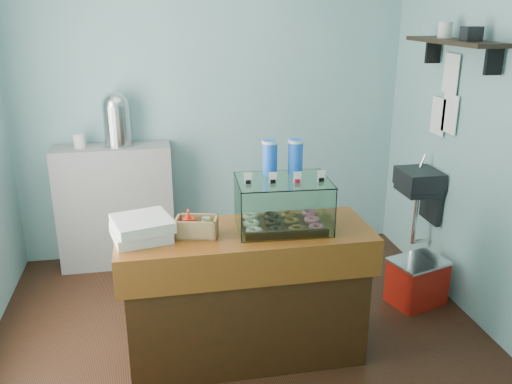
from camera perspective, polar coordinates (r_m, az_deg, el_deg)
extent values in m
plane|color=black|center=(4.06, -1.67, -14.52)|extent=(3.50, 3.50, 0.00)
cube|color=#7AAEB3|center=(4.94, -4.65, 9.16)|extent=(3.50, 0.04, 2.80)
cube|color=#7AAEB3|center=(2.09, 4.60, -4.70)|extent=(3.50, 0.04, 2.80)
cube|color=#7AAEB3|center=(4.13, 23.00, 5.76)|extent=(0.04, 3.00, 2.80)
cube|color=black|center=(4.62, 16.79, 1.32)|extent=(0.30, 0.35, 0.15)
cube|color=black|center=(4.74, 17.96, -0.90)|extent=(0.04, 0.30, 0.35)
cylinder|color=silver|center=(4.70, 17.14, 3.12)|extent=(0.02, 0.02, 0.12)
cylinder|color=silver|center=(4.73, 16.39, -2.72)|extent=(0.04, 0.04, 0.45)
cube|color=black|center=(4.22, 20.12, 14.65)|extent=(0.25, 1.00, 0.03)
cube|color=black|center=(3.93, 23.75, 12.50)|extent=(0.12, 0.03, 0.18)
cube|color=black|center=(4.61, 18.15, 13.88)|extent=(0.12, 0.03, 0.18)
cube|color=white|center=(4.48, 19.72, 7.75)|extent=(0.01, 0.21, 0.30)
cube|color=white|center=(4.63, 18.61, 7.58)|extent=(0.01, 0.21, 0.30)
cube|color=white|center=(4.48, 19.83, 11.64)|extent=(0.01, 0.21, 0.30)
cube|color=#3C1C0B|center=(3.62, -1.09, -11.12)|extent=(1.50, 0.56, 0.84)
cube|color=#492409|center=(3.42, -1.14, -4.59)|extent=(1.60, 0.60, 0.06)
cube|color=#492409|center=(3.22, -0.27, -8.50)|extent=(1.60, 0.04, 0.18)
cube|color=gray|center=(4.97, -14.52, -1.50)|extent=(1.00, 0.32, 1.10)
cube|color=black|center=(3.47, 2.80, -3.56)|extent=(0.53, 0.39, 0.02)
torus|color=beige|center=(3.32, -0.16, -4.11)|extent=(0.10, 0.10, 0.03)
torus|color=black|center=(3.33, 2.08, -3.99)|extent=(0.10, 0.10, 0.03)
torus|color=brown|center=(3.36, 4.29, -3.86)|extent=(0.10, 0.10, 0.03)
torus|color=#CC607A|center=(3.39, 6.47, -3.73)|extent=(0.10, 0.10, 0.03)
torus|color=beige|center=(3.43, -0.44, -3.32)|extent=(0.10, 0.10, 0.03)
torus|color=black|center=(3.45, 1.73, -3.20)|extent=(0.10, 0.10, 0.03)
torus|color=brown|center=(3.47, 3.87, -3.09)|extent=(0.10, 0.10, 0.03)
torus|color=#CC607A|center=(3.50, 5.98, -2.97)|extent=(0.10, 0.10, 0.03)
torus|color=beige|center=(3.54, -0.69, -2.57)|extent=(0.10, 0.10, 0.03)
torus|color=black|center=(3.56, 1.41, -2.47)|extent=(0.10, 0.10, 0.03)
torus|color=brown|center=(3.58, 3.48, -2.36)|extent=(0.10, 0.10, 0.03)
torus|color=#CC607A|center=(3.61, 5.53, -2.25)|extent=(0.10, 0.10, 0.03)
cube|color=white|center=(3.22, 3.51, -2.56)|extent=(0.57, 0.04, 0.31)
cube|color=white|center=(3.61, 2.24, -0.17)|extent=(0.57, 0.04, 0.31)
cube|color=white|center=(3.37, -1.93, -1.53)|extent=(0.03, 0.41, 0.31)
cube|color=white|center=(3.48, 7.47, -1.07)|extent=(0.03, 0.41, 0.31)
cube|color=white|center=(3.36, 2.88, 1.24)|extent=(0.60, 0.46, 0.01)
cube|color=white|center=(3.27, -0.83, 1.45)|extent=(0.05, 0.01, 0.07)
cube|color=black|center=(3.28, -0.83, 1.06)|extent=(0.03, 0.02, 0.02)
cube|color=white|center=(3.29, 1.77, 1.55)|extent=(0.05, 0.01, 0.07)
cube|color=black|center=(3.30, 1.76, 1.17)|extent=(0.03, 0.02, 0.02)
cube|color=white|center=(3.32, 4.33, 1.65)|extent=(0.05, 0.01, 0.07)
cube|color=red|center=(3.33, 4.32, 1.28)|extent=(0.03, 0.02, 0.02)
cube|color=white|center=(3.35, 6.84, 1.75)|extent=(0.05, 0.01, 0.07)
cube|color=black|center=(3.36, 6.82, 1.38)|extent=(0.03, 0.02, 0.02)
cylinder|color=blue|center=(3.45, 1.47, 3.67)|extent=(0.09, 0.09, 0.22)
cylinder|color=silver|center=(3.42, 1.49, 5.29)|extent=(0.10, 0.10, 0.02)
cylinder|color=blue|center=(3.48, 4.18, 3.76)|extent=(0.09, 0.09, 0.22)
cylinder|color=silver|center=(3.45, 4.22, 5.36)|extent=(0.10, 0.10, 0.02)
cube|color=tan|center=(3.35, -6.23, -4.52)|extent=(0.28, 0.21, 0.01)
cube|color=tan|center=(3.27, -6.45, -4.13)|extent=(0.25, 0.07, 0.12)
cube|color=tan|center=(3.40, -6.08, -3.23)|extent=(0.25, 0.07, 0.12)
cube|color=tan|center=(3.35, -8.26, -3.62)|extent=(0.05, 0.15, 0.12)
cube|color=tan|center=(3.32, -4.24, -3.73)|extent=(0.05, 0.15, 0.12)
imported|color=red|center=(3.33, -7.13, -3.15)|extent=(0.09, 0.09, 0.16)
cylinder|color=#4A9629|center=(3.32, -5.24, -3.67)|extent=(0.06, 0.06, 0.10)
cylinder|color=silver|center=(3.30, -5.27, -2.79)|extent=(0.05, 0.05, 0.01)
cube|color=silver|center=(3.37, -12.02, -4.24)|extent=(0.39, 0.39, 0.07)
cube|color=silver|center=(3.34, -11.89, -3.25)|extent=(0.40, 0.40, 0.07)
cylinder|color=silver|center=(4.82, -14.25, 4.79)|extent=(0.25, 0.25, 0.01)
cylinder|color=silver|center=(4.78, -14.42, 6.84)|extent=(0.23, 0.23, 0.34)
sphere|color=silver|center=(4.75, -14.59, 8.86)|extent=(0.23, 0.23, 0.23)
cube|color=#B3180E|center=(4.51, 16.57, -9.12)|extent=(0.47, 0.40, 0.35)
cube|color=silver|center=(4.43, 16.79, -7.01)|extent=(0.49, 0.43, 0.02)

